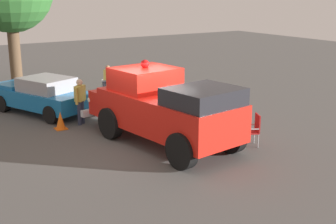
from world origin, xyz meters
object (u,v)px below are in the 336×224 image
(lawn_chair_near_truck, at_px, (108,80))
(lawn_chair_by_car, at_px, (254,128))
(classic_hot_rod, at_px, (42,94))
(spectator_standing, at_px, (80,98))
(traffic_cone, at_px, (60,121))
(vintage_fire_truck, at_px, (163,107))
(spectator_seated, at_px, (108,78))

(lawn_chair_near_truck, height_order, lawn_chair_by_car, same)
(classic_hot_rod, distance_m, lawn_chair_near_truck, 4.43)
(lawn_chair_near_truck, height_order, spectator_standing, spectator_standing)
(spectator_standing, bearing_deg, lawn_chair_near_truck, 144.34)
(lawn_chair_near_truck, xyz_separation_m, traffic_cone, (4.65, -4.05, -0.28))
(lawn_chair_near_truck, relative_size, spectator_standing, 0.61)
(vintage_fire_truck, bearing_deg, lawn_chair_by_car, 52.81)
(spectator_standing, bearing_deg, classic_hot_rod, -163.44)
(vintage_fire_truck, distance_m, traffic_cone, 4.04)
(classic_hot_rod, xyz_separation_m, spectator_standing, (2.35, 0.70, 0.22))
(spectator_standing, bearing_deg, lawn_chair_by_car, 35.52)
(spectator_standing, bearing_deg, vintage_fire_truck, 22.33)
(lawn_chair_by_car, height_order, spectator_standing, spectator_standing)
(lawn_chair_near_truck, distance_m, spectator_seated, 0.17)
(spectator_standing, bearing_deg, traffic_cone, -76.82)
(classic_hot_rod, height_order, spectator_seated, classic_hot_rod)
(lawn_chair_by_car, xyz_separation_m, spectator_seated, (-9.50, -0.56, 0.11))
(spectator_standing, xyz_separation_m, traffic_cone, (0.20, -0.85, -0.66))
(lawn_chair_by_car, distance_m, spectator_seated, 9.51)
(classic_hot_rod, distance_m, spectator_standing, 2.46)
(classic_hot_rod, bearing_deg, spectator_standing, 16.56)
(vintage_fire_truck, distance_m, spectator_seated, 7.98)
(spectator_seated, xyz_separation_m, traffic_cone, (4.55, -3.96, -0.39))
(lawn_chair_near_truck, height_order, spectator_seated, spectator_seated)
(lawn_chair_by_car, bearing_deg, spectator_standing, -144.48)
(spectator_seated, xyz_separation_m, spectator_standing, (4.36, -3.11, 0.27))
(lawn_chair_by_car, relative_size, spectator_seated, 0.79)
(vintage_fire_truck, bearing_deg, classic_hot_rod, -159.97)
(classic_hot_rod, xyz_separation_m, traffic_cone, (2.55, -0.15, -0.44))
(lawn_chair_near_truck, distance_m, spectator_standing, 5.50)
(vintage_fire_truck, relative_size, lawn_chair_near_truck, 6.07)
(lawn_chair_by_car, bearing_deg, traffic_cone, -137.55)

